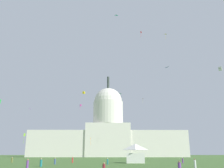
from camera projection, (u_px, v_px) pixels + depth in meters
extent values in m
cube|color=silver|center=(69.00, 144.00, 178.63)|extent=(57.38, 20.14, 18.65)
cube|color=silver|center=(147.00, 144.00, 179.42)|extent=(57.38, 20.14, 18.65)
cube|color=silver|center=(108.00, 140.00, 179.73)|extent=(32.26, 22.16, 23.73)
cylinder|color=silver|center=(108.00, 113.00, 185.38)|extent=(22.65, 22.65, 17.23)
sphere|color=silver|center=(108.00, 102.00, 187.76)|extent=(21.73, 21.73, 21.73)
cylinder|color=#2D3833|center=(108.00, 83.00, 192.10)|extent=(1.80, 1.80, 9.64)
cube|color=white|center=(135.00, 158.00, 66.17)|extent=(5.24, 5.26, 2.64)
pyramid|color=white|center=(135.00, 147.00, 67.00)|extent=(5.50, 5.53, 1.66)
cylinder|color=silver|center=(195.00, 164.00, 43.56)|extent=(0.40, 0.40, 1.42)
sphere|color=brown|center=(195.00, 159.00, 43.79)|extent=(0.24, 0.24, 0.24)
cylinder|color=#703D93|center=(183.00, 161.00, 65.48)|extent=(0.45, 0.45, 1.24)
sphere|color=beige|center=(182.00, 158.00, 65.68)|extent=(0.26, 0.26, 0.20)
sphere|color=#A37556|center=(104.00, 163.00, 28.78)|extent=(0.25, 0.25, 0.22)
cylinder|color=#703D93|center=(180.00, 168.00, 33.39)|extent=(0.61, 0.61, 1.31)
sphere|color=brown|center=(179.00, 162.00, 33.61)|extent=(0.34, 0.34, 0.24)
cylinder|color=red|center=(72.00, 160.00, 67.89)|extent=(0.54, 0.54, 1.41)
sphere|color=tan|center=(73.00, 157.00, 68.12)|extent=(0.35, 0.35, 0.26)
cylinder|color=#1E757A|center=(108.00, 162.00, 57.40)|extent=(0.38, 0.38, 1.23)
sphere|color=beige|center=(108.00, 159.00, 57.61)|extent=(0.28, 0.28, 0.25)
cylinder|color=#1E757A|center=(41.00, 163.00, 48.04)|extent=(0.47, 0.47, 1.34)
sphere|color=tan|center=(41.00, 159.00, 48.26)|extent=(0.26, 0.26, 0.25)
cylinder|color=#3D5684|center=(55.00, 162.00, 58.27)|extent=(0.55, 0.55, 1.28)
sphere|color=tan|center=(55.00, 158.00, 58.48)|extent=(0.34, 0.34, 0.26)
cylinder|color=#703D93|center=(27.00, 166.00, 36.62)|extent=(0.50, 0.50, 1.50)
sphere|color=#A37556|center=(28.00, 160.00, 36.86)|extent=(0.33, 0.33, 0.23)
cylinder|color=olive|center=(12.00, 160.00, 69.19)|extent=(0.62, 0.62, 1.30)
sphere|color=tan|center=(12.00, 157.00, 69.40)|extent=(0.32, 0.32, 0.23)
pyramid|color=teal|center=(121.00, 94.00, 132.76)|extent=(1.59, 1.62, 0.18)
cylinder|color=black|center=(121.00, 99.00, 132.30)|extent=(0.20, 0.43, 3.46)
cube|color=#D1339E|center=(81.00, 106.00, 100.72)|extent=(0.89, 0.91, 0.42)
cube|color=#D1339E|center=(81.00, 105.00, 100.84)|extent=(0.89, 0.91, 0.42)
cylinder|color=#D1339E|center=(80.00, 108.00, 100.50)|extent=(0.10, 0.10, 1.28)
pyramid|color=purple|center=(31.00, 110.00, 114.44)|extent=(1.26, 1.62, 0.29)
cube|color=yellow|center=(84.00, 93.00, 122.73)|extent=(1.42, 1.40, 0.57)
cube|color=yellow|center=(84.00, 92.00, 122.91)|extent=(1.42, 1.40, 0.57)
pyramid|color=#33BCDB|center=(117.00, 15.00, 104.06)|extent=(1.52, 1.11, 0.10)
cube|color=#8CD133|center=(25.00, 135.00, 104.79)|extent=(0.76, 0.21, 1.27)
cylinder|color=#8CD133|center=(24.00, 140.00, 104.20)|extent=(0.40, 0.41, 2.96)
cube|color=orange|center=(91.00, 139.00, 131.13)|extent=(0.24, 1.08, 1.11)
cylinder|color=orange|center=(90.00, 143.00, 130.57)|extent=(0.37, 0.39, 3.09)
cube|color=red|center=(141.00, 32.00, 116.30)|extent=(0.68, 0.42, 0.83)
cylinder|color=red|center=(141.00, 35.00, 115.86)|extent=(0.12, 0.28, 2.37)
pyramid|color=gold|center=(166.00, 34.00, 119.19)|extent=(1.38, 1.09, 0.20)
cylinder|color=gold|center=(166.00, 38.00, 119.13)|extent=(0.17, 0.21, 1.92)
cube|color=white|center=(220.00, 70.00, 54.31)|extent=(1.04, 1.05, 0.42)
cube|color=white|center=(220.00, 68.00, 54.43)|extent=(1.04, 1.05, 0.42)
pyramid|color=blue|center=(165.00, 69.00, 81.03)|extent=(1.45, 1.93, 0.38)
pyramid|color=pink|center=(143.00, 99.00, 155.78)|extent=(1.06, 1.42, 0.28)
cylinder|color=yellow|center=(143.00, 101.00, 155.48)|extent=(0.12, 0.22, 1.45)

